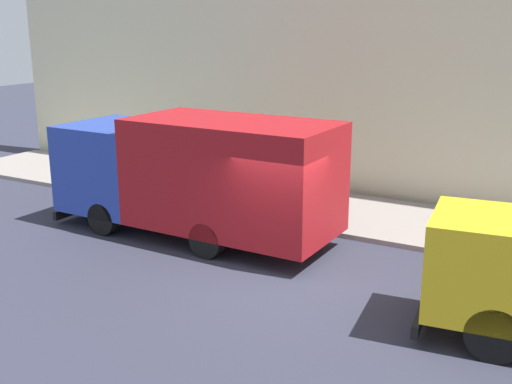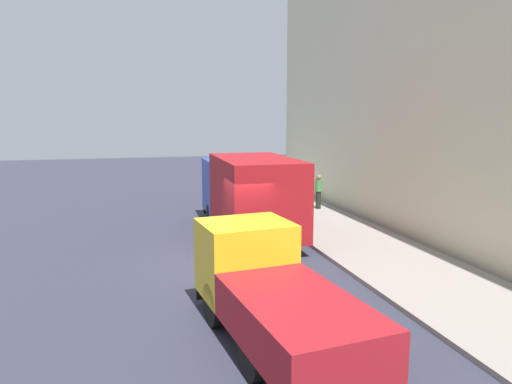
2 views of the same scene
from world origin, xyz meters
TOP-DOWN VIEW (x-y plane):
  - ground at (0.00, 0.00)m, footprint 80.00×80.00m
  - sidewalk at (4.86, 0.00)m, footprint 3.72×30.00m
  - building_facade at (7.22, 0.00)m, footprint 0.50×30.00m
  - large_utility_truck at (1.38, 3.10)m, footprint 2.70×7.58m
  - small_flatbed_truck at (-0.38, -5.46)m, footprint 2.55×5.55m
  - pedestrian_walking at (3.73, 3.66)m, footprint 0.39×0.39m
  - pedestrian_standing at (5.75, 6.57)m, footprint 0.40×0.40m
  - traffic_cone_orange at (3.43, 5.84)m, footprint 0.49×0.49m
  - street_sign_post at (3.30, 3.07)m, footprint 0.44×0.08m

SIDE VIEW (x-z plane):
  - ground at x=0.00m, z-range 0.00..0.00m
  - sidewalk at x=4.86m, z-range 0.00..0.13m
  - traffic_cone_orange at x=3.43m, z-range 0.13..0.83m
  - pedestrian_walking at x=3.73m, z-range 0.16..1.74m
  - pedestrian_standing at x=5.75m, z-range 0.19..1.83m
  - small_flatbed_truck at x=-0.38m, z-range -0.03..2.14m
  - large_utility_truck at x=1.38m, z-range 0.13..3.20m
  - street_sign_post at x=3.30m, z-range 0.36..2.99m
  - building_facade at x=7.22m, z-range 0.00..12.20m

